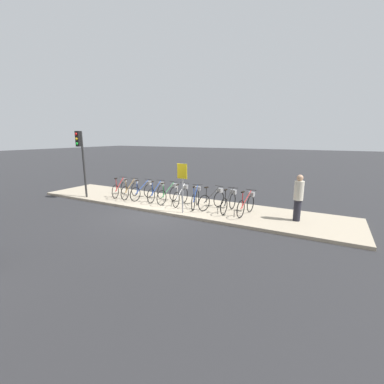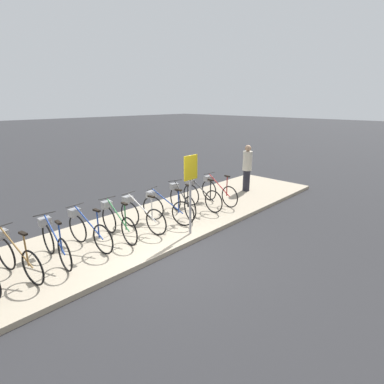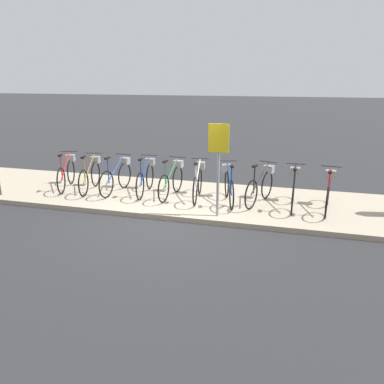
# 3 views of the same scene
# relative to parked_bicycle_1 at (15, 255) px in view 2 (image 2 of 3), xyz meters

# --- Properties ---
(ground_plane) EXTENTS (120.00, 120.00, 0.00)m
(ground_plane) POSITION_rel_parked_bicycle_1_xyz_m (2.67, -1.37, -0.57)
(ground_plane) COLOR #2D2D30
(sidewalk) EXTENTS (15.29, 2.98, 0.12)m
(sidewalk) POSITION_rel_parked_bicycle_1_xyz_m (2.67, 0.12, -0.51)
(sidewalk) COLOR #B7A88E
(sidewalk) RESTS_ON ground_plane
(parked_bicycle_1) EXTENTS (0.49, 1.65, 1.03)m
(parked_bicycle_1) POSITION_rel_parked_bicycle_1_xyz_m (0.00, 0.00, 0.00)
(parked_bicycle_1) COLOR black
(parked_bicycle_1) RESTS_ON sidewalk
(parked_bicycle_2) EXTENTS (0.46, 1.67, 1.03)m
(parked_bicycle_2) POSITION_rel_parked_bicycle_1_xyz_m (0.76, 0.06, 0.00)
(parked_bicycle_2) COLOR black
(parked_bicycle_2) RESTS_ON sidewalk
(parked_bicycle_3) EXTENTS (0.46, 1.67, 1.03)m
(parked_bicycle_3) POSITION_rel_parked_bicycle_1_xyz_m (1.55, 0.14, 0.00)
(parked_bicycle_3) COLOR black
(parked_bicycle_3) RESTS_ON sidewalk
(parked_bicycle_4) EXTENTS (0.46, 1.67, 1.03)m
(parked_bicycle_4) POSITION_rel_parked_bicycle_1_xyz_m (2.30, 0.08, 0.00)
(parked_bicycle_4) COLOR black
(parked_bicycle_4) RESTS_ON sidewalk
(parked_bicycle_5) EXTENTS (0.46, 1.66, 1.03)m
(parked_bicycle_5) POSITION_rel_parked_bicycle_1_xyz_m (2.99, 0.06, 0.00)
(parked_bicycle_5) COLOR black
(parked_bicycle_5) RESTS_ON sidewalk
(parked_bicycle_6) EXTENTS (0.62, 1.61, 1.03)m
(parked_bicycle_6) POSITION_rel_parked_bicycle_1_xyz_m (3.79, -0.02, 0.00)
(parked_bicycle_6) COLOR black
(parked_bicycle_6) RESTS_ON sidewalk
(parked_bicycle_7) EXTENTS (0.64, 1.61, 1.03)m
(parked_bicycle_7) POSITION_rel_parked_bicycle_1_xyz_m (4.56, 0.13, 0.00)
(parked_bicycle_7) COLOR black
(parked_bicycle_7) RESTS_ON sidewalk
(parked_bicycle_8) EXTENTS (0.46, 1.67, 1.03)m
(parked_bicycle_8) POSITION_rel_parked_bicycle_1_xyz_m (5.33, 0.06, 0.00)
(parked_bicycle_8) COLOR black
(parked_bicycle_8) RESTS_ON sidewalk
(parked_bicycle_9) EXTENTS (0.46, 1.67, 1.03)m
(parked_bicycle_9) POSITION_rel_parked_bicycle_1_xyz_m (6.10, -0.01, 0.00)
(parked_bicycle_9) COLOR black
(parked_bicycle_9) RESTS_ON sidewalk
(pedestrian) EXTENTS (0.34, 0.34, 1.74)m
(pedestrian) POSITION_rel_parked_bicycle_1_xyz_m (8.00, 0.11, 0.47)
(pedestrian) COLOR #23232D
(pedestrian) RESTS_ON sidewalk
(sign_post) EXTENTS (0.44, 0.07, 2.04)m
(sign_post) POSITION_rel_parked_bicycle_1_xyz_m (3.72, -1.08, 0.95)
(sign_post) COLOR #99999E
(sign_post) RESTS_ON sidewalk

